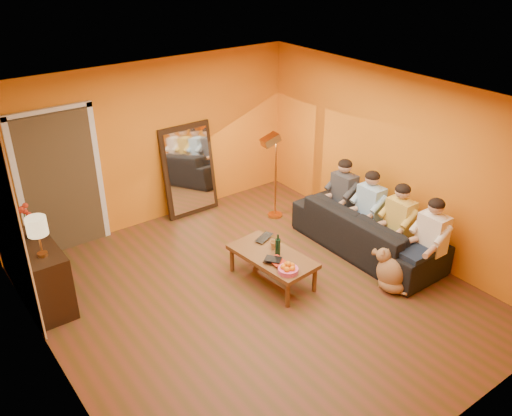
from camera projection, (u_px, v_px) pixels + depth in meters
room_shell at (240, 198)px, 6.76m from camera, size 5.00×5.50×2.60m
white_accent at (2, 212)px, 6.43m from camera, size 0.02×1.90×2.58m
doorway_recess at (58, 181)px, 7.84m from camera, size 1.06×0.30×2.10m
door_jamb_left at (19, 194)px, 7.45m from camera, size 0.08×0.06×2.20m
door_jamb_right at (99, 174)px, 8.05m from camera, size 0.08×0.06×2.20m
door_header at (47, 111)px, 7.26m from camera, size 1.22×0.06×0.08m
mirror_frame at (189, 170)px, 8.91m from camera, size 0.92×0.27×1.51m
mirror_glass at (190, 171)px, 8.88m from camera, size 0.78×0.21×1.35m
sideboard at (42, 274)px, 6.82m from camera, size 0.44×1.18×0.85m
table_lamp at (39, 237)px, 6.29m from camera, size 0.24×0.24×0.51m
sofa at (367, 230)px, 7.97m from camera, size 2.35×0.92×0.69m
coffee_table at (272, 268)px, 7.33m from camera, size 0.73×1.27×0.42m
floor_lamp at (276, 177)px, 8.76m from camera, size 0.32×0.27×1.44m
dog at (391, 270)px, 7.12m from camera, size 0.35×0.52×0.60m
person_far_left at (432, 240)px, 7.21m from camera, size 0.70×0.44×1.22m
person_mid_left at (399, 224)px, 7.60m from camera, size 0.70×0.44×1.22m
person_mid_right at (370, 209)px, 7.99m from camera, size 0.70×0.44×1.22m
person_far_right at (343, 196)px, 8.38m from camera, size 0.70×0.44×1.22m
fruit_bowl at (288, 267)px, 6.82m from camera, size 0.26×0.26×0.16m
wine_bottle at (278, 245)px, 7.16m from camera, size 0.07×0.07×0.31m
tumbler at (274, 245)px, 7.36m from camera, size 0.12×0.12×0.10m
laptop at (267, 239)px, 7.57m from camera, size 0.39×0.32×0.03m
book_lower at (271, 265)px, 6.99m from camera, size 0.27×0.30×0.02m
book_mid at (271, 263)px, 7.00m from camera, size 0.20×0.26×0.02m
book_upper at (271, 263)px, 6.97m from camera, size 0.25×0.26×0.02m
vase at (28, 230)px, 6.76m from camera, size 0.18×0.18×0.19m
flowers at (24, 211)px, 6.64m from camera, size 0.17×0.17×0.48m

